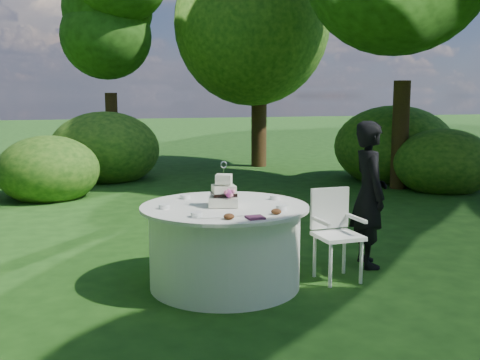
% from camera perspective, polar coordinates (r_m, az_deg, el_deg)
% --- Properties ---
extents(ground, '(80.00, 80.00, 0.00)m').
position_cam_1_polar(ground, '(5.39, -1.54, -10.64)').
color(ground, '#163A0F').
rests_on(ground, ground).
extents(napkins, '(0.14, 0.14, 0.02)m').
position_cam_1_polar(napkins, '(4.64, 1.55, -3.82)').
color(napkins, '#4B203F').
rests_on(napkins, table).
extents(feather_plume, '(0.48, 0.07, 0.01)m').
position_cam_1_polar(feather_plume, '(4.69, -1.77, -3.71)').
color(feather_plume, silver).
rests_on(feather_plume, table).
extents(guest, '(0.48, 0.62, 1.52)m').
position_cam_1_polar(guest, '(5.98, 12.99, -1.41)').
color(guest, black).
rests_on(guest, ground).
extents(table, '(1.56, 1.56, 0.77)m').
position_cam_1_polar(table, '(5.28, -1.55, -6.65)').
color(table, white).
rests_on(table, ground).
extents(cake, '(0.34, 0.34, 0.41)m').
position_cam_1_polar(cake, '(5.13, -1.64, -1.43)').
color(cake, white).
rests_on(cake, table).
extents(chair, '(0.42, 0.41, 0.88)m').
position_cam_1_polar(chair, '(5.54, 9.58, -4.68)').
color(chair, white).
rests_on(chair, ground).
extents(votives, '(1.21, 0.96, 0.04)m').
position_cam_1_polar(votives, '(5.14, -1.95, -2.47)').
color(votives, white).
rests_on(votives, table).
extents(petal_cups, '(0.53, 0.15, 0.05)m').
position_cam_1_polar(petal_cups, '(4.70, 1.34, -3.46)').
color(petal_cups, '#562D16').
rests_on(petal_cups, table).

